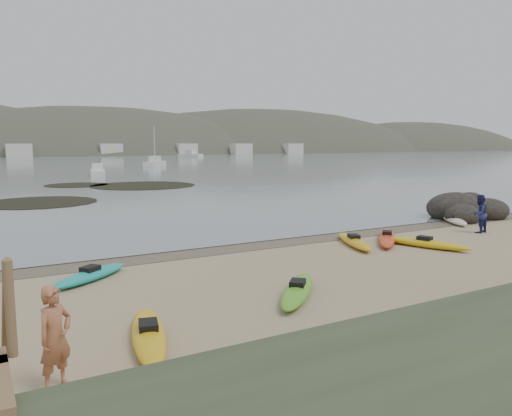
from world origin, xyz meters
TOP-DOWN VIEW (x-y plane):
  - ground at (0.00, 0.00)m, footprint 600.00×600.00m
  - wet_sand at (0.00, -0.30)m, footprint 60.00×60.00m
  - kayaks at (-0.30, -4.50)m, footprint 24.46×10.68m
  - person_west at (-9.38, -9.42)m, footprint 0.80×0.74m
  - person_east at (10.40, -3.21)m, footprint 0.96×0.79m
  - rock_cluster at (14.02, 0.32)m, footprint 5.28×3.88m
  - kelp_mats at (-0.05, 27.72)m, footprint 19.88×21.16m
  - moored_boats at (-2.21, 83.83)m, footprint 86.38×79.72m
  - far_hills at (39.38, 193.97)m, footprint 550.00×135.00m
  - far_town at (6.00, 145.00)m, footprint 199.00×5.00m

SIDE VIEW (x-z plane):
  - far_hills at x=39.38m, z-range -55.93..24.07m
  - ground at x=0.00m, z-range 0.00..0.00m
  - wet_sand at x=0.00m, z-range 0.00..0.00m
  - kelp_mats at x=-0.05m, z-range 0.01..0.05m
  - kayaks at x=-0.30m, z-range 0.00..0.34m
  - rock_cluster at x=14.02m, z-range -0.65..1.13m
  - moored_boats at x=-2.21m, z-range -0.11..1.30m
  - person_east at x=10.40m, z-range 0.00..1.82m
  - person_west at x=-9.38m, z-range 0.00..1.85m
  - far_town at x=6.00m, z-range 0.00..4.00m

